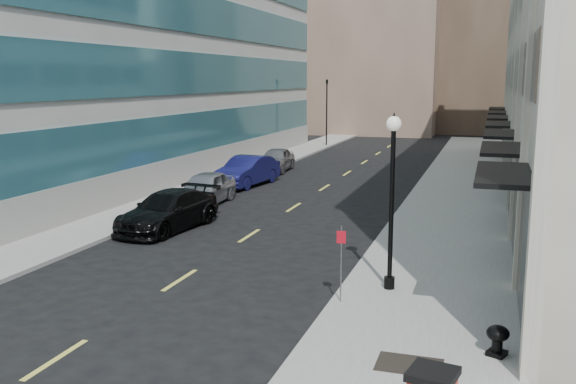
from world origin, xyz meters
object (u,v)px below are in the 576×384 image
Objects in this scene: traffic_signal at (327,84)px; lamppost at (392,187)px; car_black_pickup at (168,211)px; car_grey_sedan at (276,160)px; sign_post at (341,252)px; car_silver_sedan at (205,188)px; car_blue_sedan at (247,171)px; urn_planter at (498,337)px.

traffic_signal is 41.10m from lamppost.
car_black_pickup is at bearing 152.27° from lamppost.
car_black_pickup is 1.18× the size of car_grey_sedan.
sign_post is (10.10, -24.27, 0.76)m from car_grey_sedan.
car_silver_sedan is 12.03m from car_grey_sedan.
car_silver_sedan is at bearing 135.37° from lamppost.
sign_post reaches higher than car_grey_sedan.
car_blue_sedan is 2.44× the size of sign_post.
sign_post is at bearing -53.64° from car_blue_sedan.
traffic_signal reaches higher than car_black_pickup.
traffic_signal is 34.41m from car_black_pickup.
traffic_signal is 1.28× the size of car_black_pickup.
car_grey_sedan is at bearing 116.23° from lamppost.
car_blue_sedan is 7.53× the size of urn_planter.
urn_planter is (14.18, -26.61, -0.22)m from car_grey_sedan.
car_blue_sedan is at bearing -87.47° from traffic_signal.
sign_post reaches higher than car_blue_sedan.
sign_post is 3.08× the size of urn_planter.
car_silver_sedan is 5.87m from car_blue_sedan.
traffic_signal is at bearing 106.86° from lamppost.
traffic_signal is 1.48× the size of car_silver_sedan.
car_grey_sedan is 2.17× the size of sign_post.
car_grey_sedan reaches higher than urn_planter.
car_silver_sedan is 0.92× the size of lamppost.
car_silver_sedan is at bearing -87.88° from traffic_signal.
car_silver_sedan is 0.91× the size of car_blue_sedan.
car_blue_sedan is (1.00, -22.69, -4.86)m from traffic_signal.
car_blue_sedan reaches higher than car_black_pickup.
lamppost is 2.40× the size of sign_post.
car_blue_sedan reaches higher than car_silver_sedan.
urn_planter is (2.98, -3.88, -2.59)m from lamppost.
car_grey_sedan is (-0.36, 12.03, -0.02)m from car_silver_sedan.
urn_planter is (13.88, -20.45, -0.29)m from car_blue_sedan.
traffic_signal reaches higher than sign_post.
car_silver_sedan is at bearing 119.24° from sign_post.
car_blue_sedan is (-0.90, 11.31, 0.07)m from car_black_pickup.
car_grey_sedan is at bearing -87.57° from traffic_signal.
lamppost is at bearing 127.56° from urn_planter.
urn_planter is at bearing -70.96° from traffic_signal.
traffic_signal reaches higher than car_blue_sedan.
lamppost is (10.00, -5.26, 2.37)m from car_black_pickup.
traffic_signal reaches higher than car_grey_sedan.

